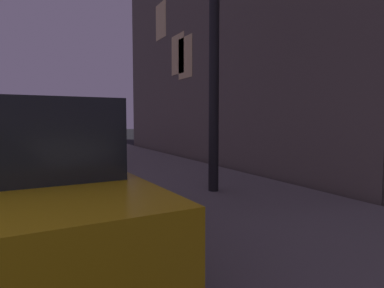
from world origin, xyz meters
TOP-DOWN VIEW (x-y plane):
  - car_yellow_cab at (2.85, 2.20)m, footprint 2.07×4.07m
  - car_red at (2.85, 8.12)m, footprint 1.99×4.58m
  - car_black at (2.85, 14.27)m, footprint 2.00×4.54m

SIDE VIEW (x-z plane):
  - car_yellow_cab at x=2.85m, z-range -0.02..1.41m
  - car_black at x=2.85m, z-range 0.00..1.43m
  - car_red at x=2.85m, z-range 0.01..1.44m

